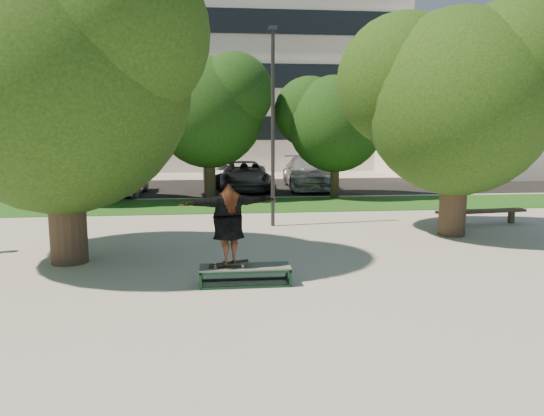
{
  "coord_description": "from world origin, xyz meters",
  "views": [
    {
      "loc": [
        -0.87,
        -11.43,
        3.13
      ],
      "look_at": [
        0.48,
        0.6,
        1.26
      ],
      "focal_mm": 35.0,
      "sensor_mm": 36.0,
      "label": 1
    }
  ],
  "objects": [
    {
      "name": "lamppost",
      "position": [
        1.0,
        5.0,
        3.15
      ],
      "size": [
        0.25,
        0.15,
        6.11
      ],
      "color": "#2D2D30",
      "rests_on": "ground"
    },
    {
      "name": "office_building",
      "position": [
        -2.0,
        31.98,
        8.0
      ],
      "size": [
        30.0,
        14.12,
        16.0
      ],
      "color": "beige",
      "rests_on": "ground"
    },
    {
      "name": "car_silver_a",
      "position": [
        -4.94,
        13.5,
        0.74
      ],
      "size": [
        1.95,
        4.43,
        1.48
      ],
      "primitive_type": "imported",
      "rotation": [
        0.0,
        0.0,
        -0.05
      ],
      "color": "silver",
      "rests_on": "asphalt_strip"
    },
    {
      "name": "bg_tree_right",
      "position": [
        4.43,
        11.57,
        3.49
      ],
      "size": [
        5.04,
        4.31,
        5.43
      ],
      "color": "#38281E",
      "rests_on": "ground"
    },
    {
      "name": "car_dark",
      "position": [
        -0.5,
        16.5,
        0.66
      ],
      "size": [
        1.88,
        4.13,
        1.31
      ],
      "primitive_type": "imported",
      "rotation": [
        0.0,
        0.0,
        0.13
      ],
      "color": "black",
      "rests_on": "asphalt_strip"
    },
    {
      "name": "asphalt_strip",
      "position": [
        0.0,
        16.0,
        0.01
      ],
      "size": [
        40.0,
        8.0,
        0.01
      ],
      "primitive_type": "cube",
      "color": "black",
      "rests_on": "ground"
    },
    {
      "name": "bg_tree_left",
      "position": [
        -6.57,
        11.07,
        3.73
      ],
      "size": [
        5.28,
        4.51,
        5.77
      ],
      "color": "#38281E",
      "rests_on": "ground"
    },
    {
      "name": "side_building",
      "position": [
        18.0,
        22.0,
        4.0
      ],
      "size": [
        15.0,
        10.0,
        8.0
      ],
      "primitive_type": "cube",
      "color": "silver",
      "rests_on": "ground"
    },
    {
      "name": "bg_tree_mid",
      "position": [
        -1.08,
        12.08,
        4.02
      ],
      "size": [
        5.76,
        4.92,
        6.24
      ],
      "color": "#38281E",
      "rests_on": "ground"
    },
    {
      "name": "tree_left",
      "position": [
        -4.29,
        1.09,
        4.42
      ],
      "size": [
        6.96,
        5.95,
        7.12
      ],
      "color": "#38281E",
      "rests_on": "ground"
    },
    {
      "name": "tree_right",
      "position": [
        5.92,
        3.08,
        4.09
      ],
      "size": [
        6.24,
        5.33,
        6.51
      ],
      "color": "#38281E",
      "rests_on": "ground"
    },
    {
      "name": "grind_box",
      "position": [
        -0.26,
        -1.19,
        0.19
      ],
      "size": [
        1.8,
        0.6,
        0.38
      ],
      "color": "#10311D",
      "rests_on": "ground"
    },
    {
      "name": "bench",
      "position": [
        7.69,
        4.51,
        0.39
      ],
      "size": [
        3.09,
        0.77,
        0.47
      ],
      "rotation": [
        0.0,
        0.0,
        0.12
      ],
      "color": "#4A3D2C",
      "rests_on": "ground"
    },
    {
      "name": "ground",
      "position": [
        0.0,
        0.0,
        0.0
      ],
      "size": [
        120.0,
        120.0,
        0.0
      ],
      "primitive_type": "plane",
      "color": "#9E9791",
      "rests_on": "ground"
    },
    {
      "name": "car_silver_b",
      "position": [
        3.96,
        14.96,
        0.81
      ],
      "size": [
        2.48,
        5.65,
        1.61
      ],
      "primitive_type": "imported",
      "rotation": [
        0.0,
        0.0,
        -0.04
      ],
      "color": "#BABABF",
      "rests_on": "asphalt_strip"
    },
    {
      "name": "grass_strip",
      "position": [
        1.0,
        9.5,
        0.01
      ],
      "size": [
        30.0,
        4.0,
        0.02
      ],
      "primitive_type": "cube",
      "color": "#1A4F16",
      "rests_on": "ground"
    },
    {
      "name": "skater_rig",
      "position": [
        -0.58,
        -1.19,
        1.24
      ],
      "size": [
        2.01,
        0.98,
        1.66
      ],
      "rotation": [
        0.0,
        0.0,
        3.38
      ],
      "color": "white",
      "rests_on": "grind_box"
    },
    {
      "name": "car_grey",
      "position": [
        0.68,
        14.6,
        0.71
      ],
      "size": [
        2.49,
        5.18,
        1.42
      ],
      "primitive_type": "imported",
      "rotation": [
        0.0,
        0.0,
        -0.03
      ],
      "color": "#4F4F53",
      "rests_on": "asphalt_strip"
    }
  ]
}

